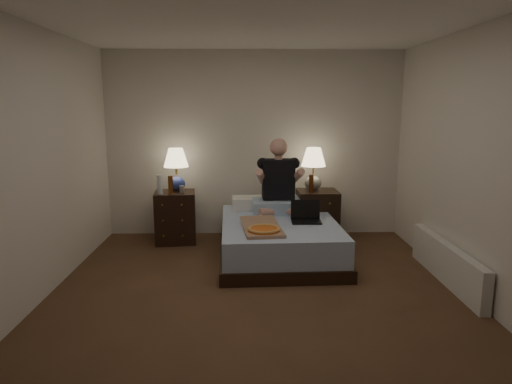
{
  "coord_description": "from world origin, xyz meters",
  "views": [
    {
      "loc": [
        -0.11,
        -3.97,
        1.79
      ],
      "look_at": [
        0.0,
        0.9,
        0.85
      ],
      "focal_mm": 32.0,
      "sensor_mm": 36.0,
      "label": 1
    }
  ],
  "objects_px": {
    "person": "(279,176)",
    "laptop": "(306,212)",
    "nightstand_right": "(317,216)",
    "beer_bottle_right": "(311,184)",
    "nightstand_left": "(176,217)",
    "water_bottle": "(160,184)",
    "lamp_left": "(176,170)",
    "bed": "(279,239)",
    "pizza_box": "(264,230)",
    "beer_bottle_left": "(171,185)",
    "radiator": "(447,263)",
    "lamp_right": "(313,169)",
    "soda_can": "(182,190)"
  },
  "relations": [
    {
      "from": "person",
      "to": "laptop",
      "type": "xyz_separation_m",
      "value": [
        0.29,
        -0.5,
        -0.35
      ]
    },
    {
      "from": "nightstand_right",
      "to": "beer_bottle_right",
      "type": "height_order",
      "value": "beer_bottle_right"
    },
    {
      "from": "nightstand_left",
      "to": "water_bottle",
      "type": "xyz_separation_m",
      "value": [
        -0.16,
        -0.14,
        0.46
      ]
    },
    {
      "from": "nightstand_right",
      "to": "lamp_left",
      "type": "relative_size",
      "value": 1.2
    },
    {
      "from": "bed",
      "to": "pizza_box",
      "type": "bearing_deg",
      "value": -112.11
    },
    {
      "from": "nightstand_right",
      "to": "beer_bottle_left",
      "type": "xyz_separation_m",
      "value": [
        -1.9,
        -0.13,
        0.45
      ]
    },
    {
      "from": "beer_bottle_right",
      "to": "beer_bottle_left",
      "type": "bearing_deg",
      "value": -179.42
    },
    {
      "from": "laptop",
      "to": "radiator",
      "type": "relative_size",
      "value": 0.21
    },
    {
      "from": "nightstand_left",
      "to": "beer_bottle_left",
      "type": "relative_size",
      "value": 2.91
    },
    {
      "from": "lamp_left",
      "to": "radiator",
      "type": "distance_m",
      "value": 3.41
    },
    {
      "from": "bed",
      "to": "laptop",
      "type": "relative_size",
      "value": 5.2
    },
    {
      "from": "lamp_left",
      "to": "water_bottle",
      "type": "relative_size",
      "value": 2.24
    },
    {
      "from": "pizza_box",
      "to": "nightstand_right",
      "type": "bearing_deg",
      "value": 51.56
    },
    {
      "from": "pizza_box",
      "to": "nightstand_left",
      "type": "bearing_deg",
      "value": 126.6
    },
    {
      "from": "lamp_right",
      "to": "soda_can",
      "type": "relative_size",
      "value": 5.6
    },
    {
      "from": "bed",
      "to": "soda_can",
      "type": "distance_m",
      "value": 1.42
    },
    {
      "from": "nightstand_right",
      "to": "lamp_left",
      "type": "bearing_deg",
      "value": 176.53
    },
    {
      "from": "laptop",
      "to": "beer_bottle_right",
      "type": "bearing_deg",
      "value": 78.46
    },
    {
      "from": "nightstand_left",
      "to": "nightstand_right",
      "type": "relative_size",
      "value": 0.99
    },
    {
      "from": "bed",
      "to": "person",
      "type": "xyz_separation_m",
      "value": [
        0.02,
        0.42,
        0.69
      ]
    },
    {
      "from": "beer_bottle_right",
      "to": "laptop",
      "type": "distance_m",
      "value": 0.67
    },
    {
      "from": "lamp_left",
      "to": "lamp_right",
      "type": "distance_m",
      "value": 1.79
    },
    {
      "from": "nightstand_right",
      "to": "radiator",
      "type": "height_order",
      "value": "nightstand_right"
    },
    {
      "from": "beer_bottle_left",
      "to": "nightstand_left",
      "type": "bearing_deg",
      "value": 75.1
    },
    {
      "from": "lamp_left",
      "to": "laptop",
      "type": "height_order",
      "value": "lamp_left"
    },
    {
      "from": "nightstand_left",
      "to": "nightstand_right",
      "type": "bearing_deg",
      "value": -5.62
    },
    {
      "from": "lamp_left",
      "to": "laptop",
      "type": "distance_m",
      "value": 1.83
    },
    {
      "from": "nightstand_right",
      "to": "water_bottle",
      "type": "height_order",
      "value": "water_bottle"
    },
    {
      "from": "pizza_box",
      "to": "soda_can",
      "type": "bearing_deg",
      "value": 126.15
    },
    {
      "from": "soda_can",
      "to": "lamp_left",
      "type": "bearing_deg",
      "value": 116.35
    },
    {
      "from": "beer_bottle_right",
      "to": "pizza_box",
      "type": "relative_size",
      "value": 0.3
    },
    {
      "from": "lamp_right",
      "to": "laptop",
      "type": "distance_m",
      "value": 0.9
    },
    {
      "from": "lamp_left",
      "to": "soda_can",
      "type": "relative_size",
      "value": 5.6
    },
    {
      "from": "laptop",
      "to": "radiator",
      "type": "bearing_deg",
      "value": -27.99
    },
    {
      "from": "bed",
      "to": "lamp_right",
      "type": "relative_size",
      "value": 3.16
    },
    {
      "from": "bed",
      "to": "beer_bottle_left",
      "type": "distance_m",
      "value": 1.55
    },
    {
      "from": "nightstand_right",
      "to": "person",
      "type": "distance_m",
      "value": 0.81
    },
    {
      "from": "bed",
      "to": "nightstand_right",
      "type": "xyz_separation_m",
      "value": [
        0.55,
        0.65,
        0.12
      ]
    },
    {
      "from": "nightstand_left",
      "to": "person",
      "type": "bearing_deg",
      "value": -15.33
    },
    {
      "from": "nightstand_right",
      "to": "beer_bottle_right",
      "type": "distance_m",
      "value": 0.48
    },
    {
      "from": "nightstand_right",
      "to": "person",
      "type": "bearing_deg",
      "value": -157.76
    },
    {
      "from": "bed",
      "to": "laptop",
      "type": "xyz_separation_m",
      "value": [
        0.31,
        -0.08,
        0.34
      ]
    },
    {
      "from": "nightstand_right",
      "to": "water_bottle",
      "type": "relative_size",
      "value": 2.7
    },
    {
      "from": "nightstand_left",
      "to": "soda_can",
      "type": "height_order",
      "value": "soda_can"
    },
    {
      "from": "nightstand_right",
      "to": "lamp_left",
      "type": "height_order",
      "value": "lamp_left"
    },
    {
      "from": "beer_bottle_left",
      "to": "radiator",
      "type": "height_order",
      "value": "beer_bottle_left"
    },
    {
      "from": "lamp_left",
      "to": "lamp_right",
      "type": "relative_size",
      "value": 1.0
    },
    {
      "from": "nightstand_right",
      "to": "lamp_left",
      "type": "distance_m",
      "value": 1.95
    },
    {
      "from": "lamp_right",
      "to": "person",
      "type": "height_order",
      "value": "person"
    },
    {
      "from": "soda_can",
      "to": "beer_bottle_left",
      "type": "xyz_separation_m",
      "value": [
        -0.14,
        -0.02,
        0.06
      ]
    }
  ]
}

